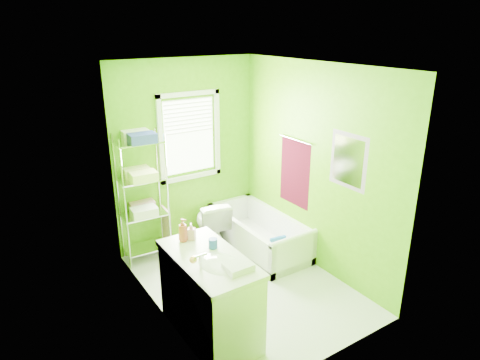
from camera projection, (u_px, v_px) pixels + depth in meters
ground at (244, 284)px, 5.23m from camera, size 2.90×2.90×0.00m
room_envelope at (244, 164)px, 4.70m from camera, size 2.14×2.94×2.62m
window at (190, 132)px, 5.82m from camera, size 0.92×0.05×1.22m
door at (207, 278)px, 3.57m from camera, size 0.09×0.80×2.00m
right_wall_decor at (315, 168)px, 5.29m from camera, size 0.04×1.48×1.17m
bathtub at (260, 238)px, 6.01m from camera, size 0.74×1.59×0.51m
toilet at (211, 223)px, 5.99m from camera, size 0.55×0.79×0.74m
vanity at (210, 293)px, 4.26m from camera, size 0.60×1.18×1.14m
wire_shelf_unit at (143, 183)px, 5.48m from camera, size 0.61×0.49×1.75m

